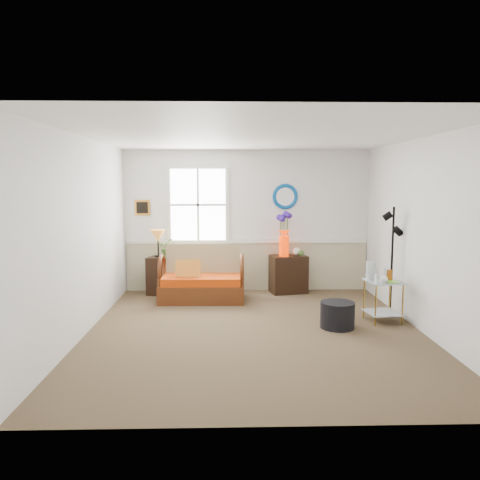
{
  "coord_description": "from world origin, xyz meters",
  "views": [
    {
      "loc": [
        -0.36,
        -6.12,
        1.99
      ],
      "look_at": [
        -0.19,
        0.23,
        1.22
      ],
      "focal_mm": 35.0,
      "sensor_mm": 36.0,
      "label": 1
    }
  ],
  "objects_px": {
    "lamp_stand": "(160,276)",
    "floor_lamp": "(392,262)",
    "side_table": "(383,301)",
    "loveseat": "(202,274)",
    "cabinet": "(288,274)",
    "ottoman": "(337,315)"
  },
  "relations": [
    {
      "from": "loveseat",
      "to": "floor_lamp",
      "type": "bearing_deg",
      "value": -18.05
    },
    {
      "from": "loveseat",
      "to": "side_table",
      "type": "distance_m",
      "value": 2.99
    },
    {
      "from": "lamp_stand",
      "to": "floor_lamp",
      "type": "relative_size",
      "value": 0.41
    },
    {
      "from": "loveseat",
      "to": "cabinet",
      "type": "height_order",
      "value": "loveseat"
    },
    {
      "from": "lamp_stand",
      "to": "cabinet",
      "type": "height_order",
      "value": "cabinet"
    },
    {
      "from": "side_table",
      "to": "lamp_stand",
      "type": "bearing_deg",
      "value": 152.55
    },
    {
      "from": "side_table",
      "to": "cabinet",
      "type": "bearing_deg",
      "value": 121.27
    },
    {
      "from": "loveseat",
      "to": "cabinet",
      "type": "xyz_separation_m",
      "value": [
        1.55,
        0.53,
        -0.12
      ]
    },
    {
      "from": "side_table",
      "to": "ottoman",
      "type": "relative_size",
      "value": 1.28
    },
    {
      "from": "cabinet",
      "to": "ottoman",
      "type": "height_order",
      "value": "cabinet"
    },
    {
      "from": "loveseat",
      "to": "floor_lamp",
      "type": "xyz_separation_m",
      "value": [
        2.9,
        -1.0,
        0.36
      ]
    },
    {
      "from": "side_table",
      "to": "ottoman",
      "type": "bearing_deg",
      "value": -159.45
    },
    {
      "from": "cabinet",
      "to": "side_table",
      "type": "height_order",
      "value": "cabinet"
    },
    {
      "from": "lamp_stand",
      "to": "cabinet",
      "type": "bearing_deg",
      "value": 1.41
    },
    {
      "from": "loveseat",
      "to": "lamp_stand",
      "type": "relative_size",
      "value": 2.09
    },
    {
      "from": "lamp_stand",
      "to": "side_table",
      "type": "height_order",
      "value": "lamp_stand"
    },
    {
      "from": "lamp_stand",
      "to": "floor_lamp",
      "type": "height_order",
      "value": "floor_lamp"
    },
    {
      "from": "floor_lamp",
      "to": "ottoman",
      "type": "height_order",
      "value": "floor_lamp"
    },
    {
      "from": "loveseat",
      "to": "ottoman",
      "type": "distance_m",
      "value": 2.54
    },
    {
      "from": "side_table",
      "to": "floor_lamp",
      "type": "xyz_separation_m",
      "value": [
        0.22,
        0.32,
        0.52
      ]
    },
    {
      "from": "lamp_stand",
      "to": "side_table",
      "type": "relative_size",
      "value": 1.13
    },
    {
      "from": "loveseat",
      "to": "ottoman",
      "type": "bearing_deg",
      "value": -38.23
    }
  ]
}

